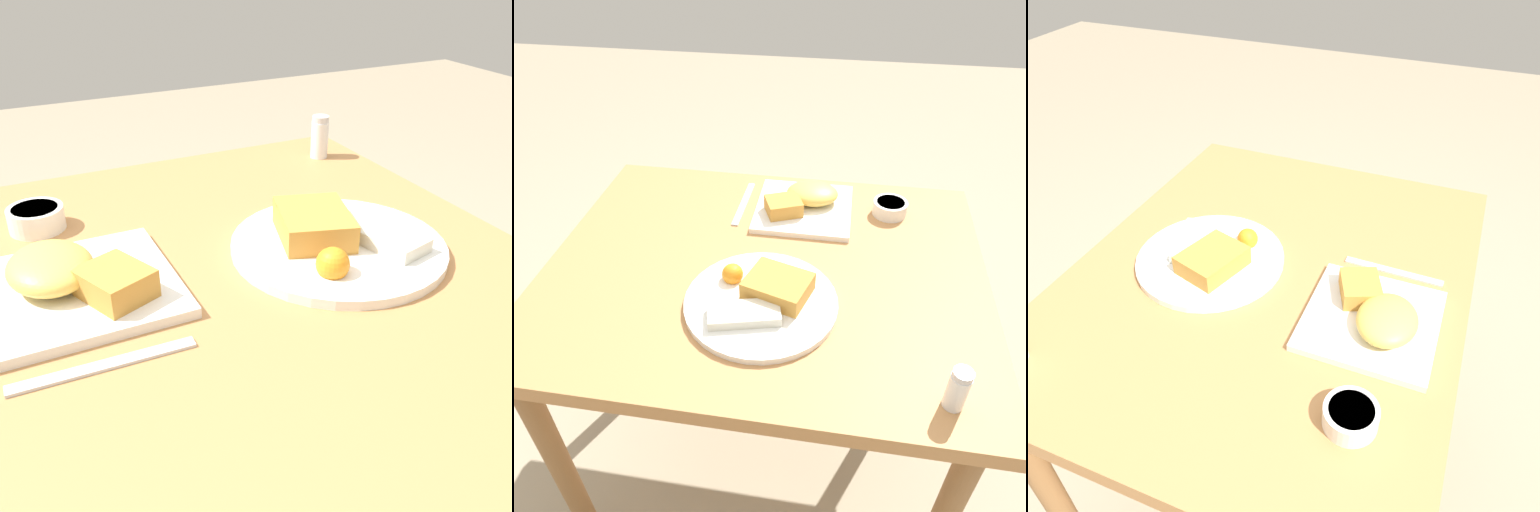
# 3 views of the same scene
# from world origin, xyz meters

# --- Properties ---
(dining_table) EXTENTS (0.94, 0.77, 0.77)m
(dining_table) POSITION_xyz_m (0.00, 0.00, 0.67)
(dining_table) COLOR #B27A47
(dining_table) RESTS_ON ground_plane
(plate_square_near) EXTENTS (0.23, 0.23, 0.06)m
(plate_square_near) POSITION_xyz_m (-0.06, -0.23, 0.79)
(plate_square_near) COLOR white
(plate_square_near) RESTS_ON dining_table
(plate_oval_far) EXTENTS (0.30, 0.30, 0.05)m
(plate_oval_far) POSITION_xyz_m (-0.02, 0.12, 0.78)
(plate_oval_far) COLOR white
(plate_oval_far) RESTS_ON dining_table
(sauce_ramekin) EXTENTS (0.08, 0.08, 0.04)m
(sauce_ramekin) POSITION_xyz_m (-0.27, -0.24, 0.79)
(sauce_ramekin) COLOR white
(sauce_ramekin) RESTS_ON dining_table
(salt_shaker) EXTENTS (0.03, 0.03, 0.08)m
(salt_shaker) POSITION_xyz_m (-0.36, 0.30, 0.80)
(salt_shaker) COLOR white
(salt_shaker) RESTS_ON dining_table
(butter_knife) EXTENTS (0.02, 0.20, 0.00)m
(butter_knife) POSITION_xyz_m (0.09, -0.23, 0.77)
(butter_knife) COLOR silver
(butter_knife) RESTS_ON dining_table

